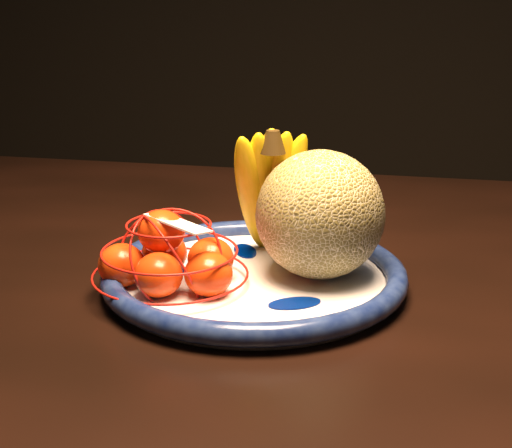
% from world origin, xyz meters
% --- Properties ---
extents(dining_table, '(1.51, 0.91, 0.76)m').
position_xyz_m(dining_table, '(-0.03, 0.07, 0.68)').
color(dining_table, black).
rests_on(dining_table, ground).
extents(fruit_bowl, '(0.33, 0.33, 0.03)m').
position_xyz_m(fruit_bowl, '(-0.01, -0.02, 0.77)').
color(fruit_bowl, white).
rests_on(fruit_bowl, dining_table).
extents(cantaloupe, '(0.14, 0.14, 0.14)m').
position_xyz_m(cantaloupe, '(0.06, 0.00, 0.84)').
color(cantaloupe, olive).
rests_on(cantaloupe, fruit_bowl).
extents(banana_bunch, '(0.10, 0.11, 0.17)m').
position_xyz_m(banana_bunch, '(-0.01, 0.06, 0.85)').
color(banana_bunch, yellow).
rests_on(banana_bunch, fruit_bowl).
extents(mandarin_bag, '(0.20, 0.20, 0.10)m').
position_xyz_m(mandarin_bag, '(-0.09, -0.06, 0.80)').
color(mandarin_bag, '#FF5216').
rests_on(mandarin_bag, fruit_bowl).
extents(price_tag, '(0.08, 0.06, 0.01)m').
position_xyz_m(price_tag, '(-0.07, -0.07, 0.84)').
color(price_tag, white).
rests_on(price_tag, mandarin_bag).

